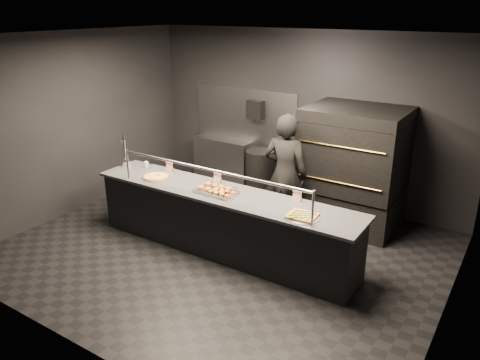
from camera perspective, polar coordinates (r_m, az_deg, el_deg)
The scene contains 15 objects.
room at distance 6.38m, azimuth -2.19°, elevation 3.51°, with size 6.04×6.00×3.00m.
service_counter at distance 6.71m, azimuth -2.15°, elevation -5.08°, with size 4.10×0.78×1.37m.
pizza_oven at distance 7.60m, azimuth 13.61°, elevation 1.57°, with size 1.50×1.23×1.91m.
prep_shelf at distance 9.33m, azimuth -2.07°, elevation 2.34°, with size 1.20×0.35×0.90m, color #99999E.
towel_dispenser at distance 8.73m, azimuth 1.92°, elevation 8.56°, with size 0.30×0.20×0.35m, color black.
fire_extinguisher at distance 8.60m, azimuth 5.07°, elevation 4.93°, with size 0.14×0.14×0.51m.
beer_tap at distance 7.74m, azimuth -13.79°, elevation 2.86°, with size 0.15×0.22×0.59m.
round_pizza at distance 7.16m, azimuth -10.21°, elevation 0.39°, with size 0.43×0.43×0.03m.
slider_tray_a at distance 6.54m, azimuth -3.09°, elevation -1.13°, with size 0.51×0.38×0.08m.
slider_tray_b at distance 6.42m, azimuth -2.24°, elevation -1.61°, with size 0.46×0.38×0.06m.
square_pizza at distance 5.80m, azimuth 7.61°, elevation -4.38°, with size 0.43×0.43×0.05m.
condiment_jar at distance 7.60m, azimuth -11.19°, elevation 1.78°, with size 0.16×0.06×0.10m.
tent_cards at distance 6.79m, azimuth -1.91°, elevation 0.12°, with size 2.34×0.04×0.15m.
trash_bin at distance 8.69m, azimuth 2.39°, elevation 0.82°, with size 0.52×0.52×0.87m, color black.
worker at distance 7.15m, azimuth 5.54°, elevation 0.67°, with size 0.69×0.45×1.89m, color black.
Camera 1 is at (3.48, -4.94, 3.36)m, focal length 35.00 mm.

